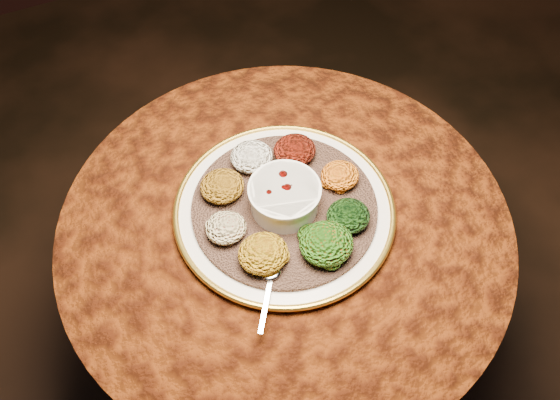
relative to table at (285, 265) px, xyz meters
name	(u,v)px	position (x,y,z in m)	size (l,w,h in m)	color
table	(285,265)	(0.00, 0.00, 0.00)	(0.96, 0.96, 0.73)	black
platter	(284,210)	(0.01, 0.02, 0.19)	(0.54, 0.54, 0.02)	silver
injera	(284,207)	(0.01, 0.02, 0.20)	(0.39, 0.39, 0.01)	brown
stew_bowl	(284,196)	(0.01, 0.02, 0.24)	(0.15, 0.15, 0.06)	silver
spoon	(270,279)	(-0.09, -0.12, 0.21)	(0.09, 0.12, 0.01)	silver
portion_ayib	(251,157)	(-0.01, 0.16, 0.23)	(0.09, 0.09, 0.04)	white
portion_kitfo	(295,150)	(0.08, 0.14, 0.23)	(0.09, 0.09, 0.04)	black
portion_tikil	(340,176)	(0.14, 0.03, 0.23)	(0.08, 0.08, 0.04)	#BF8B0F
portion_gomen	(348,216)	(0.11, -0.07, 0.23)	(0.09, 0.09, 0.04)	black
portion_mixveg	(326,244)	(0.04, -0.11, 0.23)	(0.11, 0.10, 0.05)	maroon
portion_kik	(263,253)	(-0.08, -0.08, 0.23)	(0.10, 0.09, 0.05)	#A67C0E
portion_timatim	(226,228)	(-0.13, 0.01, 0.23)	(0.08, 0.08, 0.04)	maroon
portion_shiro	(222,186)	(-0.10, 0.11, 0.23)	(0.09, 0.09, 0.05)	#83550F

